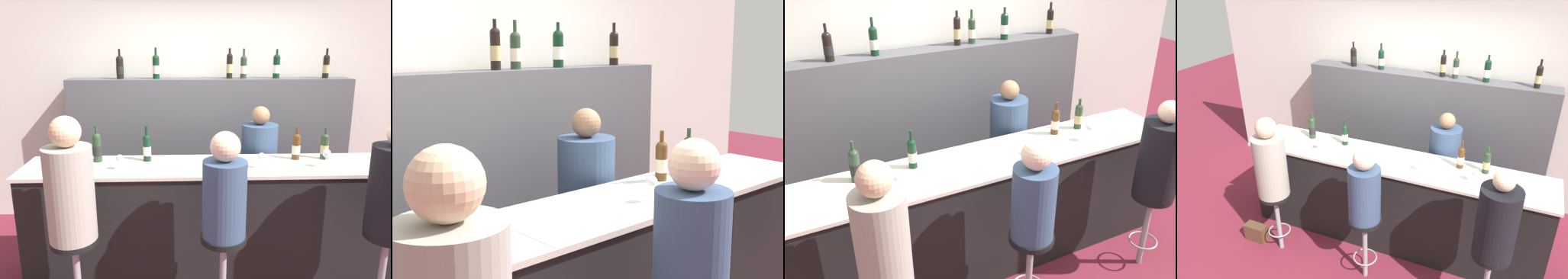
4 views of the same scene
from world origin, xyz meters
TOP-DOWN VIEW (x-y plane):
  - wall_back at (0.00, 1.64)m, footprint 6.40×0.05m
  - back_bar_cabinet at (0.00, 1.41)m, footprint 3.12×0.28m
  - wine_bottle_counter_1 at (-0.63, 0.42)m, footprint 0.07×0.07m
  - wine_bottle_counter_2 at (0.69, 0.42)m, footprint 0.07×0.07m
  - wine_bottle_counter_3 at (0.95, 0.42)m, footprint 0.07×0.07m
  - wine_bottle_backbar_2 at (0.21, 1.41)m, footprint 0.07×0.07m
  - wine_bottle_backbar_3 at (0.36, 1.41)m, footprint 0.07×0.07m
  - wine_bottle_backbar_4 at (0.73, 1.41)m, footprint 0.08×0.08m
  - wine_bottle_backbar_5 at (1.28, 1.41)m, footprint 0.07×0.07m
  - wine_glass_0 at (-0.83, 0.18)m, footprint 0.07×0.07m
  - wine_glass_1 at (0.33, 0.18)m, footprint 0.07×0.07m
  - wine_glass_2 at (0.87, 0.18)m, footprint 0.07×0.07m
  - tasting_menu at (-0.34, 0.14)m, footprint 0.21×0.30m
  - guest_seated_middle at (-0.03, -0.36)m, footprint 0.31×0.31m
  - bartender at (0.44, 0.80)m, footprint 0.35×0.35m

SIDE VIEW (x-z plane):
  - bartender at x=0.44m, z-range -0.06..1.40m
  - back_bar_cabinet at x=0.00m, z-range 0.00..1.68m
  - tasting_menu at x=-0.34m, z-range 1.05..1.06m
  - guest_seated_middle at x=-0.03m, z-range 0.69..1.45m
  - wine_glass_0 at x=-0.83m, z-range 1.08..1.21m
  - wine_glass_1 at x=0.33m, z-range 1.08..1.21m
  - wine_glass_2 at x=0.87m, z-range 1.09..1.25m
  - wine_bottle_counter_3 at x=0.95m, z-range 1.03..1.32m
  - wine_bottle_counter_2 at x=0.69m, z-range 1.03..1.32m
  - wine_bottle_counter_1 at x=-0.63m, z-range 1.02..1.33m
  - wall_back at x=0.00m, z-range 0.00..2.60m
  - wine_bottle_backbar_3 at x=0.36m, z-range 1.65..1.97m
  - wine_bottle_backbar_5 at x=1.28m, z-range 1.65..1.97m
  - wine_bottle_backbar_4 at x=0.73m, z-range 1.66..1.97m
  - wine_bottle_backbar_2 at x=0.21m, z-range 1.66..1.98m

